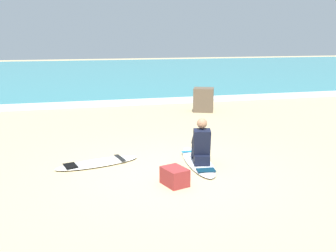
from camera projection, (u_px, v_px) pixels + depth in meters
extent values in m
plane|color=#CCB584|center=(172.00, 173.00, 7.50)|extent=(80.00, 80.00, 0.00)
cube|color=teal|center=(95.00, 72.00, 28.01)|extent=(80.00, 28.00, 0.10)
cube|color=white|center=(119.00, 103.00, 15.11)|extent=(80.00, 0.90, 0.11)
ellipsoid|color=silver|center=(198.00, 161.00, 8.11)|extent=(0.71, 2.14, 0.07)
cube|color=#1E7FB7|center=(192.00, 151.00, 8.67)|extent=(0.49, 0.14, 0.01)
cube|color=#0A2C40|center=(206.00, 170.00, 7.46)|extent=(0.38, 0.27, 0.01)
cube|color=black|center=(202.00, 159.00, 7.77)|extent=(0.37, 0.33, 0.20)
cylinder|color=black|center=(196.00, 150.00, 7.92)|extent=(0.24, 0.43, 0.43)
cylinder|color=black|center=(194.00, 148.00, 8.12)|extent=(0.18, 0.28, 0.42)
cube|color=black|center=(194.00, 156.00, 8.24)|extent=(0.15, 0.24, 0.05)
cylinder|color=black|center=(206.00, 150.00, 7.92)|extent=(0.24, 0.43, 0.43)
cylinder|color=black|center=(205.00, 148.00, 8.13)|extent=(0.18, 0.28, 0.42)
cube|color=black|center=(205.00, 156.00, 8.24)|extent=(0.15, 0.24, 0.05)
cube|color=black|center=(202.00, 142.00, 7.73)|extent=(0.40, 0.36, 0.57)
sphere|color=#A37556|center=(202.00, 123.00, 7.67)|extent=(0.21, 0.21, 0.21)
cylinder|color=black|center=(194.00, 139.00, 7.87)|extent=(0.18, 0.41, 0.31)
cylinder|color=black|center=(208.00, 139.00, 7.88)|extent=(0.18, 0.41, 0.31)
ellipsoid|color=white|center=(98.00, 163.00, 7.99)|extent=(1.86, 0.94, 0.07)
cube|color=black|center=(120.00, 158.00, 8.22)|extent=(0.21, 0.49, 0.01)
cube|color=black|center=(70.00, 165.00, 7.72)|extent=(0.32, 0.41, 0.01)
cube|color=brown|center=(203.00, 100.00, 13.58)|extent=(0.89, 0.85, 0.84)
cube|color=maroon|center=(175.00, 176.00, 6.86)|extent=(0.49, 0.57, 0.32)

